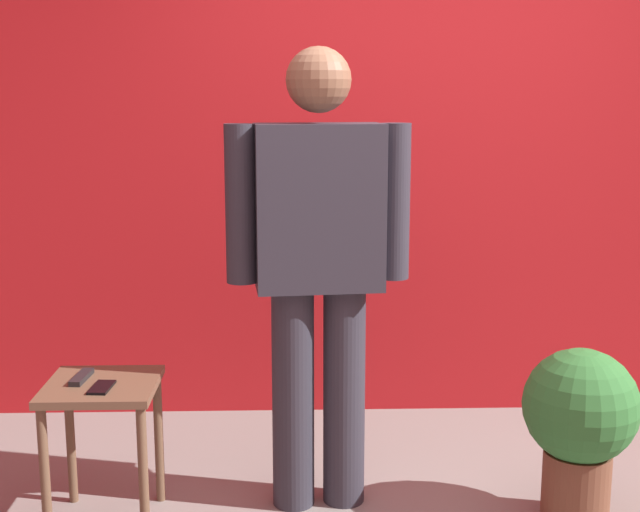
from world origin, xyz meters
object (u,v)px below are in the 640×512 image
Objects in this scene: side_table at (103,411)px; potted_plant at (580,420)px; cell_phone at (102,387)px; tv_remote at (82,377)px; standing_person at (319,258)px.

potted_plant is at bearing -1.02° from side_table.
cell_phone is 0.85× the size of tv_remote.
cell_phone is at bearing -178.86° from potted_plant.
tv_remote reaches higher than cell_phone.
tv_remote is 1.91m from potted_plant.
standing_person is 1.01m from side_table.
tv_remote is 0.25× the size of potted_plant.
tv_remote is (-0.08, 0.04, 0.12)m from side_table.
tv_remote is at bearing -172.95° from standing_person.
side_table is 0.15m from tv_remote.
cell_phone is 1.81m from potted_plant.
potted_plant is (1.90, -0.07, -0.17)m from tv_remote.
standing_person is 1.18m from potted_plant.
side_table is at bearing -169.88° from standing_person.
cell_phone is at bearing -165.06° from standing_person.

